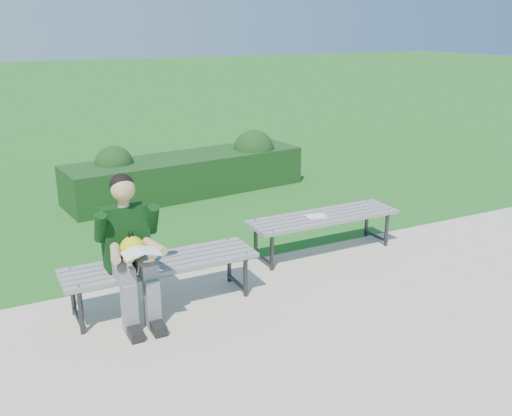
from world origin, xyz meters
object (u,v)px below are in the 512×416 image
bench_left (161,267)px  bench_right (323,220)px  hedge (190,171)px  paper_sheet (316,216)px  seated_boy (130,245)px

bench_left → bench_right: bearing=11.6°
hedge → bench_left: bearing=-114.9°
bench_right → paper_sheet: 0.12m
hedge → bench_right: bearing=-81.6°
bench_left → paper_sheet: bench_left is taller
bench_left → seated_boy: seated_boy is taller
hedge → seated_boy: bearing=-118.2°
hedge → bench_left: size_ratio=2.15×
seated_boy → bench_left: bearing=17.0°
seated_boy → paper_sheet: (2.28, 0.52, -0.24)m
seated_boy → paper_sheet: bearing=12.8°
seated_boy → bench_right: bearing=12.3°
bench_right → seated_boy: size_ratio=1.37×
bench_left → bench_right: 2.13m
seated_boy → hedge: bearing=61.8°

